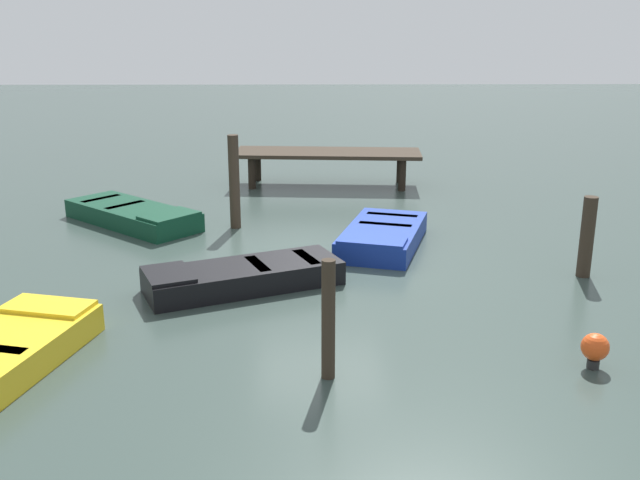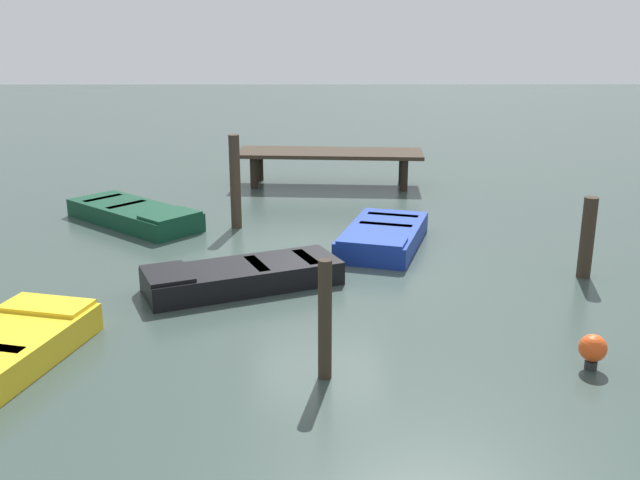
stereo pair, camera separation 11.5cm
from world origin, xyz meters
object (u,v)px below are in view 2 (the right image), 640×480
(rowboat_black, at_px, (242,276))
(rowboat_dark_green, at_px, (134,214))
(dock_segment, at_px, (330,156))
(mooring_piling_far_right, at_px, (587,238))
(mooring_piling_near_left, at_px, (235,182))
(mooring_piling_center, at_px, (325,320))
(rowboat_blue, at_px, (383,236))
(marker_buoy, at_px, (593,349))

(rowboat_black, distance_m, rowboat_dark_green, 4.94)
(dock_segment, bearing_deg, rowboat_black, -97.36)
(dock_segment, xyz_separation_m, mooring_piling_far_right, (4.36, -7.49, -0.11))
(rowboat_dark_green, bearing_deg, mooring_piling_near_left, 33.61)
(rowboat_dark_green, bearing_deg, mooring_piling_center, -18.82)
(rowboat_dark_green, xyz_separation_m, mooring_piling_far_right, (8.80, -3.56, 0.51))
(mooring_piling_near_left, height_order, mooring_piling_center, mooring_piling_near_left)
(mooring_piling_far_right, bearing_deg, mooring_piling_near_left, 153.40)
(rowboat_blue, distance_m, mooring_piling_center, 5.73)
(rowboat_blue, distance_m, mooring_piling_near_left, 3.50)
(rowboat_black, bearing_deg, rowboat_blue, -161.34)
(rowboat_blue, bearing_deg, rowboat_black, -31.61)
(rowboat_blue, height_order, marker_buoy, marker_buoy)
(rowboat_black, xyz_separation_m, mooring_piling_center, (1.37, -3.23, 0.57))
(rowboat_dark_green, xyz_separation_m, mooring_piling_near_left, (2.31, -0.32, 0.80))
(rowboat_dark_green, bearing_deg, rowboat_blue, 23.70)
(rowboat_black, distance_m, mooring_piling_far_right, 6.04)
(rowboat_blue, height_order, mooring_piling_center, mooring_piling_center)
(mooring_piling_center, height_order, mooring_piling_far_right, mooring_piling_center)
(rowboat_black, xyz_separation_m, rowboat_dark_green, (-2.80, 4.07, -0.00))
(dock_segment, relative_size, rowboat_black, 1.48)
(rowboat_black, distance_m, mooring_piling_near_left, 3.87)
(rowboat_blue, distance_m, marker_buoy, 5.81)
(dock_segment, height_order, mooring_piling_near_left, mooring_piling_near_left)
(rowboat_dark_green, bearing_deg, dock_segment, 82.95)
(rowboat_dark_green, relative_size, mooring_piling_center, 2.17)
(rowboat_black, bearing_deg, dock_segment, -124.79)
(rowboat_blue, bearing_deg, dock_segment, -153.73)
(dock_segment, height_order, rowboat_blue, dock_segment)
(mooring_piling_far_right, xyz_separation_m, marker_buoy, (-1.16, -3.53, -0.44))
(rowboat_black, xyz_separation_m, marker_buoy, (4.84, -3.02, 0.07))
(rowboat_black, height_order, mooring_piling_center, mooring_piling_center)
(dock_segment, distance_m, rowboat_black, 8.19)
(mooring_piling_far_right, bearing_deg, dock_segment, 120.22)
(dock_segment, xyz_separation_m, rowboat_blue, (0.98, -5.66, -0.61))
(dock_segment, bearing_deg, rowboat_blue, -76.01)
(rowboat_dark_green, relative_size, marker_buoy, 7.12)
(rowboat_dark_green, distance_m, marker_buoy, 10.42)
(rowboat_black, distance_m, rowboat_blue, 3.51)
(mooring_piling_center, relative_size, marker_buoy, 3.28)
(rowboat_blue, height_order, rowboat_dark_green, same)
(rowboat_black, bearing_deg, mooring_piling_near_left, -105.89)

